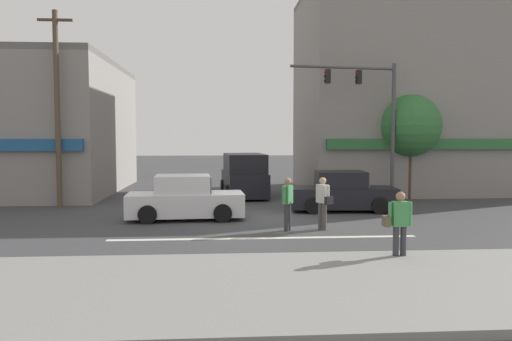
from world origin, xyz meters
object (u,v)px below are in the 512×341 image
(street_tree, at_px, (410,126))
(pedestrian_mid_crossing, at_px, (288,201))
(van_crossing_center, at_px, (244,176))
(traffic_light_mast, at_px, (373,109))
(pedestrian_far_side, at_px, (323,200))
(utility_pole_near_left, at_px, (57,106))
(sedan_waiting_far, at_px, (185,199))
(pedestrian_foreground_with_bag, at_px, (399,222))
(sedan_parked_curbside, at_px, (342,193))

(street_tree, relative_size, pedestrian_mid_crossing, 2.95)
(van_crossing_center, bearing_deg, traffic_light_mast, -24.89)
(street_tree, xyz_separation_m, pedestrian_far_side, (-5.67, -7.52, -2.49))
(street_tree, bearing_deg, utility_pole_near_left, -173.81)
(sedan_waiting_far, distance_m, pedestrian_foreground_with_bag, 8.50)
(pedestrian_foreground_with_bag, bearing_deg, sedan_waiting_far, 129.76)
(sedan_parked_curbside, distance_m, pedestrian_mid_crossing, 4.89)
(pedestrian_far_side, bearing_deg, traffic_light_mast, 60.92)
(street_tree, distance_m, sedan_parked_curbside, 6.05)
(pedestrian_mid_crossing, bearing_deg, traffic_light_mast, 54.05)
(utility_pole_near_left, xyz_separation_m, pedestrian_mid_crossing, (8.82, -5.91, -3.26))
(sedan_waiting_far, relative_size, pedestrian_far_side, 2.51)
(traffic_light_mast, relative_size, pedestrian_far_side, 3.71)
(street_tree, xyz_separation_m, sedan_parked_curbside, (-4.07, -3.55, -2.73))
(sedan_waiting_far, bearing_deg, street_tree, 26.87)
(pedestrian_foreground_with_bag, bearing_deg, van_crossing_center, 102.93)
(street_tree, relative_size, van_crossing_center, 1.04)
(van_crossing_center, height_order, pedestrian_foreground_with_bag, van_crossing_center)
(street_tree, relative_size, utility_pole_near_left, 0.61)
(pedestrian_mid_crossing, bearing_deg, pedestrian_foreground_with_bag, -63.01)
(street_tree, bearing_deg, traffic_light_mast, -151.51)
(sedan_parked_curbside, xyz_separation_m, pedestrian_mid_crossing, (-2.74, -4.05, 0.24))
(sedan_parked_curbside, bearing_deg, pedestrian_mid_crossing, -124.04)
(pedestrian_mid_crossing, bearing_deg, van_crossing_center, 95.91)
(pedestrian_mid_crossing, bearing_deg, utility_pole_near_left, 146.17)
(street_tree, distance_m, traffic_light_mast, 2.53)
(street_tree, height_order, utility_pole_near_left, utility_pole_near_left)
(sedan_waiting_far, distance_m, pedestrian_mid_crossing, 4.17)
(sedan_waiting_far, bearing_deg, pedestrian_foreground_with_bag, -50.24)
(utility_pole_near_left, bearing_deg, street_tree, 6.19)
(van_crossing_center, relative_size, pedestrian_foreground_with_bag, 2.83)
(street_tree, bearing_deg, sedan_parked_curbside, -138.87)
(utility_pole_near_left, xyz_separation_m, sedan_parked_curbside, (11.55, -1.86, -3.50))
(utility_pole_near_left, bearing_deg, pedestrian_foreground_with_bag, -42.51)
(sedan_waiting_far, height_order, pedestrian_foreground_with_bag, pedestrian_foreground_with_bag)
(utility_pole_near_left, relative_size, sedan_waiting_far, 1.94)
(traffic_light_mast, distance_m, pedestrian_mid_crossing, 8.59)
(pedestrian_foreground_with_bag, bearing_deg, pedestrian_mid_crossing, 116.99)
(van_crossing_center, bearing_deg, sedan_parked_curbside, -53.72)
(utility_pole_near_left, xyz_separation_m, pedestrian_far_side, (9.96, -5.82, -3.25))
(sedan_parked_curbside, bearing_deg, street_tree, 41.13)
(sedan_waiting_far, xyz_separation_m, sedan_parked_curbside, (6.09, 1.59, 0.00))
(van_crossing_center, relative_size, sedan_parked_curbside, 1.13)
(sedan_waiting_far, xyz_separation_m, pedestrian_mid_crossing, (3.36, -2.45, 0.24))
(traffic_light_mast, bearing_deg, pedestrian_foreground_with_bag, -103.88)
(street_tree, height_order, pedestrian_mid_crossing, street_tree)
(sedan_parked_curbside, bearing_deg, van_crossing_center, 126.28)
(pedestrian_mid_crossing, bearing_deg, sedan_waiting_far, 143.83)
(sedan_waiting_far, bearing_deg, sedan_parked_curbside, 14.66)
(traffic_light_mast, distance_m, sedan_waiting_far, 9.62)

